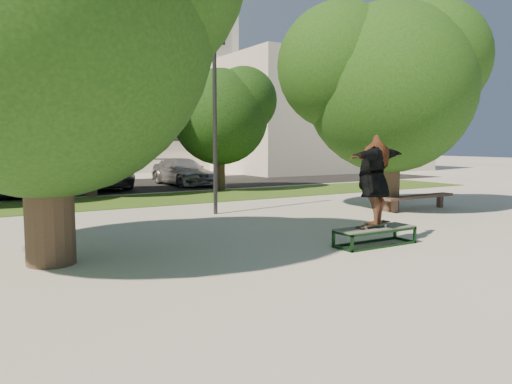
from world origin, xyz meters
TOP-DOWN VIEW (x-y plane):
  - ground at (0.00, 0.00)m, footprint 120.00×120.00m
  - grass_strip at (1.00, 9.50)m, footprint 30.00×4.00m
  - asphalt_strip at (0.00, 16.00)m, footprint 40.00×8.00m
  - tree_left at (-4.29, 1.09)m, footprint 6.96×5.95m
  - tree_right at (5.92, 3.08)m, footprint 6.24×5.33m
  - bg_tree_mid at (-1.08, 12.08)m, footprint 5.76×4.92m
  - bg_tree_right at (4.43, 11.57)m, footprint 5.04×4.31m
  - lamppost at (1.00, 5.00)m, footprint 0.25×0.15m
  - office_building at (-2.00, 31.98)m, footprint 30.00×14.12m
  - side_building at (18.00, 22.00)m, footprint 15.00×10.00m
  - grind_box at (1.79, -0.77)m, footprint 1.80×0.60m
  - skater_rig at (1.72, -0.77)m, footprint 2.30×1.37m
  - bench at (6.85, 2.49)m, footprint 3.03×0.55m
  - car_dark at (-3.73, 13.50)m, footprint 1.85×4.35m
  - car_grey at (-0.23, 15.25)m, footprint 2.99×5.74m
  - car_silver_b at (4.14, 14.90)m, footprint 2.16×4.66m

SIDE VIEW (x-z plane):
  - ground at x=0.00m, z-range 0.00..0.00m
  - asphalt_strip at x=0.00m, z-range 0.00..0.01m
  - grass_strip at x=1.00m, z-range 0.00..0.02m
  - grind_box at x=1.79m, z-range 0.00..0.38m
  - bench at x=6.85m, z-range 0.16..0.62m
  - car_silver_b at x=4.14m, z-range 0.00..1.32m
  - car_dark at x=-3.73m, z-range 0.00..1.40m
  - car_grey at x=-0.23m, z-range 0.00..1.55m
  - skater_rig at x=1.72m, z-range 0.41..2.31m
  - lamppost at x=1.00m, z-range 0.10..6.21m
  - bg_tree_right at x=4.43m, z-range 0.77..6.21m
  - side_building at x=18.00m, z-range 0.00..8.00m
  - bg_tree_mid at x=-1.08m, z-range 0.90..7.14m
  - tree_right at x=5.92m, z-range 0.84..7.35m
  - tree_left at x=-4.29m, z-range 0.86..7.98m
  - office_building at x=-2.00m, z-range 0.00..16.00m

